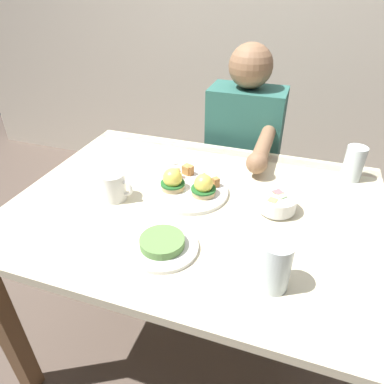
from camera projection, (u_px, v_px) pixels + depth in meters
ground_plane at (196, 338)px, 1.54m from camera, size 6.00×6.00×0.00m
dining_table at (197, 228)px, 1.19m from camera, size 1.20×0.90×0.74m
eggs_benedict_plate at (188, 187)px, 1.17m from camera, size 0.27×0.27×0.09m
fruit_bowl at (277, 203)px, 1.08m from camera, size 0.12×0.12×0.06m
coffee_mug at (114, 186)px, 1.13m from camera, size 0.11×0.08×0.09m
fork at (172, 157)px, 1.41m from camera, size 0.09×0.15×0.00m
water_glass_near at (274, 268)px, 0.81m from camera, size 0.08×0.08×0.13m
water_glass_far at (353, 165)px, 1.24m from camera, size 0.07×0.07×0.13m
side_plate at (162, 245)px, 0.94m from camera, size 0.20×0.20×0.04m
diner_person at (243, 152)px, 1.65m from camera, size 0.34×0.54×1.14m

